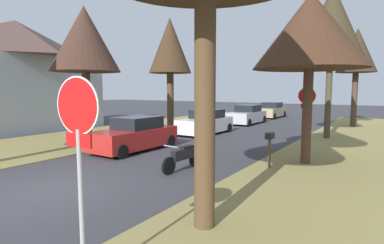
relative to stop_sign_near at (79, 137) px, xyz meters
The scene contains 15 objects.
ground_plane 5.27m from the stop_sign_near, 153.93° to the left, with size 120.00×120.00×0.00m, color #38383D.
stop_sign_near is the anchor object (origin of this frame).
stop_sign_far 12.19m from the stop_sign_near, 88.87° to the left, with size 0.82×0.69×2.92m.
street_tree_right_mid_a 9.85m from the stop_sign_near, 84.47° to the left, with size 4.15×4.15×6.33m.
street_tree_right_mid_b 17.08m from the stop_sign_near, 88.29° to the left, with size 3.42×3.42×8.63m.
street_tree_right_far 24.07m from the stop_sign_near, 87.22° to the left, with size 2.87×2.87×7.40m.
street_tree_left_mid_a 12.06m from the stop_sign_near, 141.44° to the left, with size 3.37×3.37×6.83m.
street_tree_left_mid_b 17.84m from the stop_sign_near, 123.03° to the left, with size 2.96×2.96×7.75m.
parked_sedan_red 10.34m from the stop_sign_near, 129.53° to the left, with size 1.94×4.40×1.57m.
parked_sedan_white 15.83m from the stop_sign_near, 114.20° to the left, with size 1.94×4.40×1.57m.
parked_sedan_silver 22.42m from the stop_sign_near, 107.04° to the left, with size 1.94×4.40×1.57m.
parked_sedan_tan 29.02m from the stop_sign_near, 103.52° to the left, with size 1.94×4.40×1.57m.
parked_motorcycle 6.82m from the stop_sign_near, 112.35° to the left, with size 0.60×2.05×0.97m.
house_backdrop_left 21.01m from the stop_sign_near, 154.31° to the left, with size 7.21×10.19×7.69m.
curbside_mailbox 8.03m from the stop_sign_near, 90.07° to the left, with size 0.22×0.44×1.27m.
Camera 1 is at (7.88, -4.74, 2.84)m, focal length 28.69 mm.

